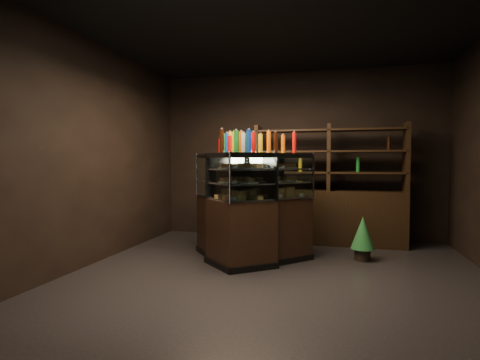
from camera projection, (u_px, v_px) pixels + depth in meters
The scene contains 7 objects.
ground at pixel (276, 278), 4.44m from camera, with size 5.00×5.00×0.00m, color black.
room_shell at pixel (277, 113), 4.35m from camera, with size 5.02×5.02×3.01m.
display_case at pixel (247, 225), 5.23m from camera, with size 1.80×1.51×1.50m.
food_display at pixel (247, 179), 5.19m from camera, with size 1.36×1.08×0.46m.
bottles_top at pixel (247, 143), 5.17m from camera, with size 1.18×0.94×0.30m.
potted_conifer at pixel (363, 232), 5.21m from camera, with size 0.33×0.33×0.70m.
back_shelving at pixel (328, 208), 6.26m from camera, with size 2.46×0.43×2.00m.
Camera 1 is at (0.66, -4.35, 1.37)m, focal length 28.00 mm.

